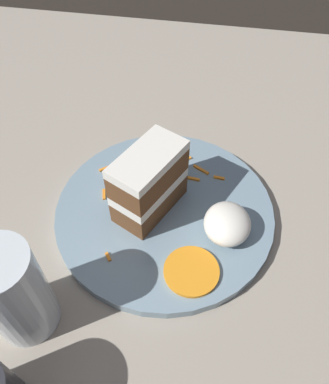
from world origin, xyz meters
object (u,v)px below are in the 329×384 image
(orange_garnish, at_px, (191,271))
(drinking_glass, at_px, (16,297))
(plate, at_px, (164,211))
(cake_slice, at_px, (149,182))
(cream_dollop, at_px, (227,224))

(orange_garnish, xyz_separation_m, drinking_glass, (0.08, -0.18, 0.04))
(drinking_glass, bearing_deg, plate, 143.94)
(cake_slice, height_order, orange_garnish, cake_slice)
(cream_dollop, xyz_separation_m, drinking_glass, (0.15, -0.21, 0.02))
(cream_dollop, bearing_deg, plate, -106.10)
(plate, height_order, orange_garnish, orange_garnish)
(plate, distance_m, orange_garnish, 0.10)
(plate, relative_size, cake_slice, 2.60)
(cream_dollop, bearing_deg, cake_slice, -103.28)
(cake_slice, xyz_separation_m, cream_dollop, (0.03, 0.11, -0.03))
(plate, bearing_deg, cream_dollop, 73.90)
(cream_dollop, bearing_deg, drinking_glass, -54.99)
(plate, bearing_deg, drinking_glass, -36.06)
(orange_garnish, bearing_deg, drinking_glass, -64.81)
(plate, xyz_separation_m, cake_slice, (-0.00, -0.02, 0.06))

